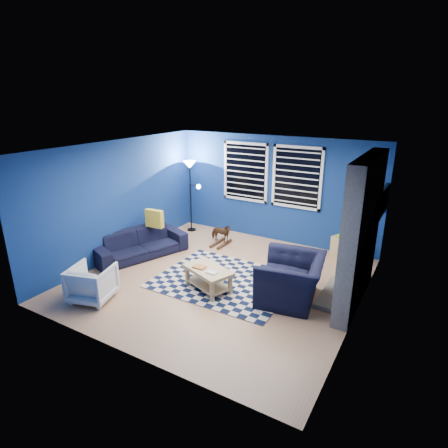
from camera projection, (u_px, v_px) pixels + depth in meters
name	position (u px, v px, depth m)	size (l,w,h in m)	color
floor	(220.00, 280.00, 7.19)	(5.00, 5.00, 0.00)	tan
ceiling	(220.00, 148.00, 6.37)	(5.00, 5.00, 0.00)	white
wall_back	(274.00, 189.00, 8.82)	(5.00, 5.00, 0.00)	navy
wall_left	(119.00, 200.00, 7.96)	(5.00, 5.00, 0.00)	navy
wall_right	(363.00, 244.00, 5.59)	(5.00, 5.00, 0.00)	navy
fireplace	(360.00, 236.00, 6.08)	(0.65, 2.00, 2.50)	gray
window_left	(245.00, 172.00, 9.03)	(1.17, 0.06, 1.42)	black
window_right	(297.00, 178.00, 8.41)	(1.17, 0.06, 1.42)	black
tv	(382.00, 203.00, 7.20)	(0.07, 1.00, 0.58)	black
rug	(225.00, 280.00, 7.14)	(2.50, 2.00, 0.02)	black
sofa	(140.00, 243.00, 8.16)	(0.79, 2.03, 0.59)	black
armchair_big	(291.00, 279.00, 6.39)	(1.04, 1.19, 0.78)	black
armchair_bent	(92.00, 283.00, 6.41)	(0.67, 0.69, 0.63)	gray
rocking_horse	(221.00, 233.00, 8.76)	(0.53, 0.24, 0.45)	#432815
coffee_table	(208.00, 274.00, 6.72)	(1.02, 0.81, 0.45)	tan
cabinet	(346.00, 247.00, 8.08)	(0.66, 0.57, 0.55)	tan
floor_lamp	(191.00, 174.00, 9.33)	(0.49, 0.30, 1.81)	black
throw_pillow	(154.00, 219.00, 8.22)	(0.41, 0.12, 0.39)	gold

